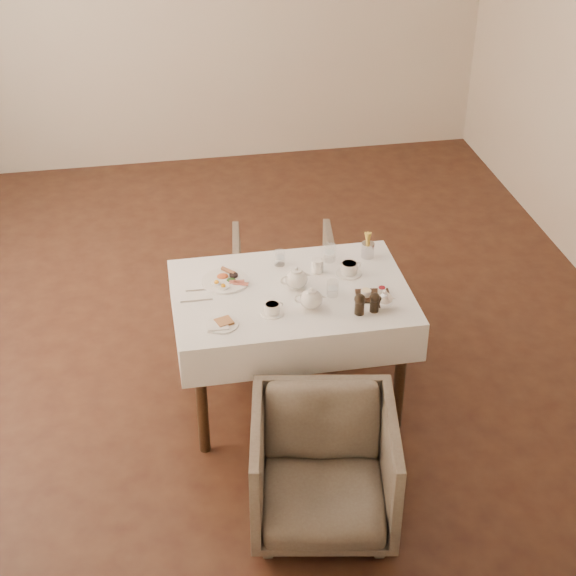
# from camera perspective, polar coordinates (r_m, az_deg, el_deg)

# --- Properties ---
(table) EXTENTS (1.28, 0.88, 0.75)m
(table) POSITION_cam_1_polar(r_m,az_deg,el_deg) (4.84, 0.20, -1.33)
(table) COLOR black
(table) RESTS_ON ground
(armchair_near) EXTENTS (0.80, 0.82, 0.64)m
(armchair_near) POSITION_cam_1_polar(r_m,az_deg,el_deg) (4.34, 2.31, -11.57)
(armchair_near) COLOR brown
(armchair_near) RESTS_ON ground
(armchair_far) EXTENTS (0.72, 0.74, 0.60)m
(armchair_far) POSITION_cam_1_polar(r_m,az_deg,el_deg) (5.70, -0.28, 0.45)
(armchair_far) COLOR brown
(armchair_far) RESTS_ON ground
(breakfast_plate) EXTENTS (0.26, 0.26, 0.03)m
(breakfast_plate) POSITION_cam_1_polar(r_m,az_deg,el_deg) (4.86, -4.06, 0.52)
(breakfast_plate) COLOR white
(breakfast_plate) RESTS_ON table
(side_plate) EXTENTS (0.17, 0.16, 0.02)m
(side_plate) POSITION_cam_1_polar(r_m,az_deg,el_deg) (4.51, -4.32, -2.36)
(side_plate) COLOR white
(side_plate) RESTS_ON table
(teapot_centre) EXTENTS (0.18, 0.15, 0.13)m
(teapot_centre) POSITION_cam_1_polar(r_m,az_deg,el_deg) (4.76, 0.54, 0.69)
(teapot_centre) COLOR white
(teapot_centre) RESTS_ON table
(teapot_front) EXTENTS (0.18, 0.14, 0.13)m
(teapot_front) POSITION_cam_1_polar(r_m,az_deg,el_deg) (4.60, 1.51, -0.63)
(teapot_front) COLOR white
(teapot_front) RESTS_ON table
(creamer) EXTENTS (0.07, 0.07, 0.08)m
(creamer) POSITION_cam_1_polar(r_m,az_deg,el_deg) (4.92, 1.92, 1.46)
(creamer) COLOR white
(creamer) RESTS_ON table
(teacup_near) EXTENTS (0.12, 0.12, 0.06)m
(teacup_near) POSITION_cam_1_polar(r_m,az_deg,el_deg) (4.58, -1.03, -1.38)
(teacup_near) COLOR white
(teacup_near) RESTS_ON table
(teacup_far) EXTENTS (0.14, 0.14, 0.07)m
(teacup_far) POSITION_cam_1_polar(r_m,az_deg,el_deg) (4.91, 3.97, 1.23)
(teacup_far) COLOR white
(teacup_far) RESTS_ON table
(glass_left) EXTENTS (0.08, 0.08, 0.09)m
(glass_left) POSITION_cam_1_polar(r_m,az_deg,el_deg) (4.98, -0.54, 1.96)
(glass_left) COLOR silver
(glass_left) RESTS_ON table
(glass_mid) EXTENTS (0.07, 0.07, 0.09)m
(glass_mid) POSITION_cam_1_polar(r_m,az_deg,el_deg) (4.72, 2.90, -0.02)
(glass_mid) COLOR silver
(glass_mid) RESTS_ON table
(glass_right) EXTENTS (0.08, 0.08, 0.10)m
(glass_right) POSITION_cam_1_polar(r_m,az_deg,el_deg) (5.02, 2.70, 2.29)
(glass_right) COLOR silver
(glass_right) RESTS_ON table
(condiment_board) EXTENTS (0.19, 0.14, 0.05)m
(condiment_board) POSITION_cam_1_polar(r_m,az_deg,el_deg) (4.73, 5.50, -0.42)
(condiment_board) COLOR black
(condiment_board) RESTS_ON table
(pepper_mill_left) EXTENTS (0.07, 0.07, 0.12)m
(pepper_mill_left) POSITION_cam_1_polar(r_m,az_deg,el_deg) (4.57, 4.65, -1.03)
(pepper_mill_left) COLOR black
(pepper_mill_left) RESTS_ON table
(pepper_mill_right) EXTENTS (0.06, 0.06, 0.11)m
(pepper_mill_right) POSITION_cam_1_polar(r_m,az_deg,el_deg) (4.60, 5.61, -0.92)
(pepper_mill_right) COLOR black
(pepper_mill_right) RESTS_ON table
(silver_pot) EXTENTS (0.11, 0.10, 0.12)m
(silver_pot) POSITION_cam_1_polar(r_m,az_deg,el_deg) (4.62, 6.26, -0.74)
(silver_pot) COLOR white
(silver_pot) RESTS_ON table
(fries_cup) EXTENTS (0.07, 0.07, 0.16)m
(fries_cup) POSITION_cam_1_polar(r_m,az_deg,el_deg) (5.06, 5.19, 2.70)
(fries_cup) COLOR silver
(fries_cup) RESTS_ON table
(cutlery_fork) EXTENTS (0.17, 0.02, 0.00)m
(cutlery_fork) POSITION_cam_1_polar(r_m,az_deg,el_deg) (4.80, -5.62, -0.13)
(cutlery_fork) COLOR silver
(cutlery_fork) RESTS_ON table
(cutlery_knife) EXTENTS (0.17, 0.01, 0.00)m
(cutlery_knife) POSITION_cam_1_polar(r_m,az_deg,el_deg) (4.71, -5.93, -0.83)
(cutlery_knife) COLOR silver
(cutlery_knife) RESTS_ON table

